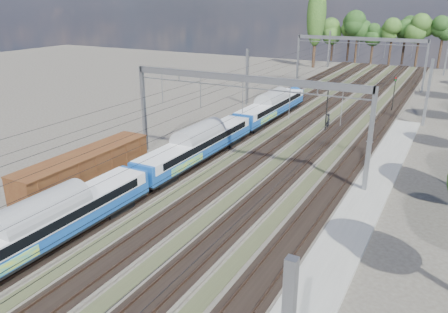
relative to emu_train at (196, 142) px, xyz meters
The scene contains 10 objects.
track_bed 16.68m from the emu_train, 74.21° to the left, with size 21.00×130.00×0.34m.
platform 18.96m from the emu_train, 28.85° to the right, with size 3.00×70.00×0.30m, color gray.
catenary 24.44m from the emu_train, 78.43° to the left, with size 25.65×130.00×9.00m.
tree_belt 70.10m from the emu_train, 81.62° to the left, with size 40.24×101.22×12.02m.
poplar 70.29m from the emu_train, 98.26° to the left, with size 4.40×4.40×19.04m.
emu_train is the anchor object (origin of this frame).
freight_boxcar 11.14m from the emu_train, 113.84° to the right, with size 2.72×13.13×3.39m.
worker 20.24m from the emu_train, 67.01° to the left, with size 0.71×0.47×1.95m, color black.
signal_near 18.89m from the emu_train, 64.94° to the left, with size 0.40×0.37×5.99m.
signal_far 34.53m from the emu_train, 66.84° to the left, with size 0.34×0.31×5.03m.
Camera 1 is at (17.15, -5.19, 15.34)m, focal length 35.00 mm.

